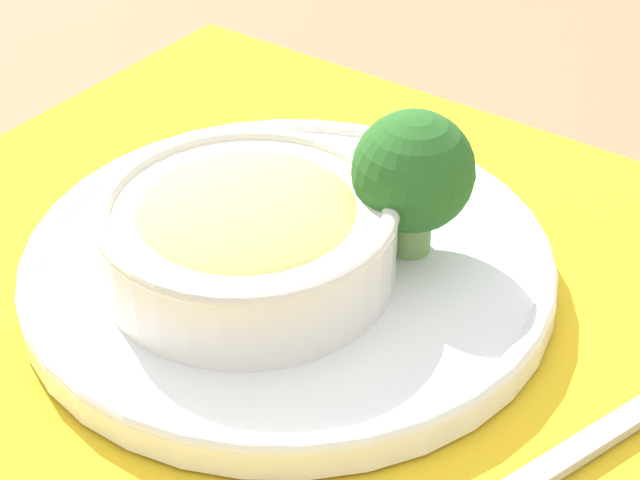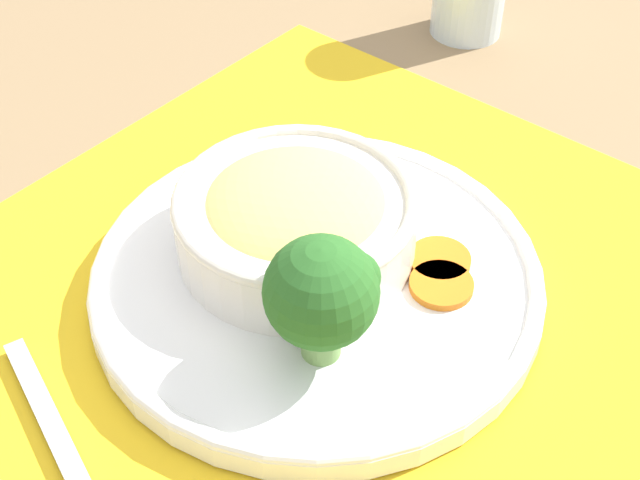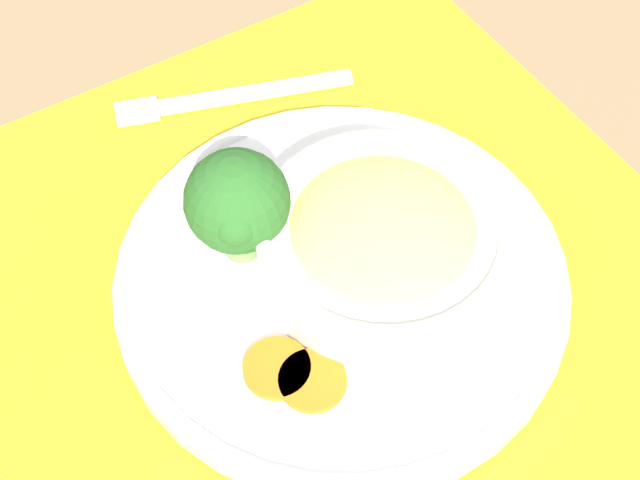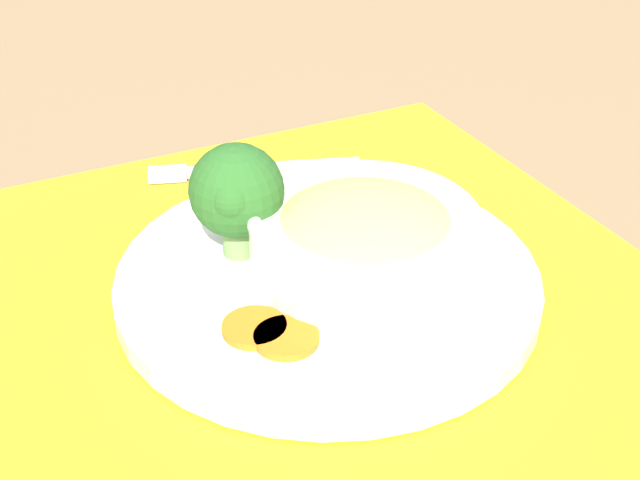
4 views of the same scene
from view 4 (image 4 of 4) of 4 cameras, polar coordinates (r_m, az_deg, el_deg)
ground_plane at (r=0.62m, az=0.48°, el=-3.60°), size 4.00×4.00×0.00m
placemat at (r=0.62m, az=0.48°, el=-3.45°), size 0.55×0.51×0.00m
plate at (r=0.61m, az=0.48°, el=-2.43°), size 0.29×0.29×0.02m
bowl at (r=0.60m, az=2.88°, el=0.27°), size 0.16×0.16×0.05m
broccoli_floret at (r=0.61m, az=-5.37°, el=3.07°), size 0.07×0.07×0.08m
carrot_slice_near at (r=0.56m, az=-4.22°, el=-5.61°), size 0.04×0.04×0.01m
carrot_slice_middle at (r=0.55m, az=-2.16°, el=-6.28°), size 0.04×0.04×0.01m
fork at (r=0.77m, az=-5.55°, el=4.47°), size 0.06×0.18×0.01m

